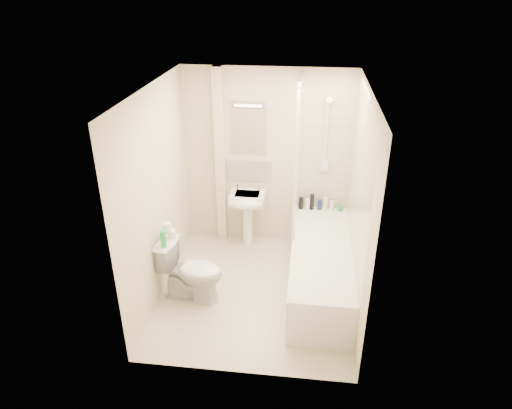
# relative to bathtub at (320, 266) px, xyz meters

# --- Properties ---
(floor) EXTENTS (2.50, 2.50, 0.00)m
(floor) POSITION_rel_bathtub_xyz_m (-0.75, -0.20, -0.29)
(floor) COLOR beige
(floor) RESTS_ON ground
(wall_back) EXTENTS (2.20, 0.02, 2.40)m
(wall_back) POSITION_rel_bathtub_xyz_m (-0.75, 1.05, 0.91)
(wall_back) COLOR beige
(wall_back) RESTS_ON ground
(wall_left) EXTENTS (0.02, 2.50, 2.40)m
(wall_left) POSITION_rel_bathtub_xyz_m (-1.85, -0.20, 0.91)
(wall_left) COLOR beige
(wall_left) RESTS_ON ground
(wall_right) EXTENTS (0.02, 2.50, 2.40)m
(wall_right) POSITION_rel_bathtub_xyz_m (0.35, -0.20, 0.91)
(wall_right) COLOR beige
(wall_right) RESTS_ON ground
(ceiling) EXTENTS (2.20, 2.50, 0.02)m
(ceiling) POSITION_rel_bathtub_xyz_m (-0.75, -0.20, 2.11)
(ceiling) COLOR white
(ceiling) RESTS_ON wall_back
(tile_back) EXTENTS (0.70, 0.01, 1.75)m
(tile_back) POSITION_rel_bathtub_xyz_m (0.00, 1.04, 1.14)
(tile_back) COLOR beige
(tile_back) RESTS_ON wall_back
(tile_right) EXTENTS (0.01, 2.10, 1.75)m
(tile_right) POSITION_rel_bathtub_xyz_m (0.34, 0.00, 1.14)
(tile_right) COLOR beige
(tile_right) RESTS_ON wall_right
(pipe_boxing) EXTENTS (0.12, 0.12, 2.40)m
(pipe_boxing) POSITION_rel_bathtub_xyz_m (-1.37, 0.99, 0.91)
(pipe_boxing) COLOR beige
(pipe_boxing) RESTS_ON ground
(splashback) EXTENTS (0.60, 0.02, 0.30)m
(splashback) POSITION_rel_bathtub_xyz_m (-0.99, 1.04, 0.74)
(splashback) COLOR beige
(splashback) RESTS_ON wall_back
(mirror) EXTENTS (0.46, 0.01, 0.60)m
(mirror) POSITION_rel_bathtub_xyz_m (-0.99, 1.04, 1.29)
(mirror) COLOR white
(mirror) RESTS_ON wall_back
(strip_light) EXTENTS (0.42, 0.07, 0.07)m
(strip_light) POSITION_rel_bathtub_xyz_m (-0.99, 1.02, 1.66)
(strip_light) COLOR silver
(strip_light) RESTS_ON wall_back
(bathtub) EXTENTS (0.70, 2.10, 0.55)m
(bathtub) POSITION_rel_bathtub_xyz_m (0.00, 0.00, 0.00)
(bathtub) COLOR white
(bathtub) RESTS_ON ground
(shower_screen) EXTENTS (0.04, 0.92, 1.80)m
(shower_screen) POSITION_rel_bathtub_xyz_m (-0.35, 0.60, 1.16)
(shower_screen) COLOR white
(shower_screen) RESTS_ON bathtub
(shower_fixture) EXTENTS (0.10, 0.16, 0.99)m
(shower_fixture) POSITION_rel_bathtub_xyz_m (-0.00, 0.99, 1.26)
(shower_fixture) COLOR white
(shower_fixture) RESTS_ON wall_back
(pedestal_sink) EXTENTS (0.46, 0.45, 0.90)m
(pedestal_sink) POSITION_rel_bathtub_xyz_m (-0.99, 0.81, 0.34)
(pedestal_sink) COLOR white
(pedestal_sink) RESTS_ON ground
(bottle_black_a) EXTENTS (0.06, 0.06, 0.16)m
(bottle_black_a) POSITION_rel_bathtub_xyz_m (-0.28, 0.96, 0.34)
(bottle_black_a) COLOR black
(bottle_black_a) RESTS_ON bathtub
(bottle_white_a) EXTENTS (0.06, 0.06, 0.15)m
(bottle_white_a) POSITION_rel_bathtub_xyz_m (-0.19, 0.96, 0.34)
(bottle_white_a) COLOR white
(bottle_white_a) RESTS_ON bathtub
(bottle_black_b) EXTENTS (0.06, 0.06, 0.22)m
(bottle_black_b) POSITION_rel_bathtub_xyz_m (-0.13, 0.96, 0.37)
(bottle_black_b) COLOR black
(bottle_black_b) RESTS_ON bathtub
(bottle_blue) EXTENTS (0.05, 0.05, 0.14)m
(bottle_blue) POSITION_rel_bathtub_xyz_m (-0.03, 0.96, 0.33)
(bottle_blue) COLOR navy
(bottle_blue) RESTS_ON bathtub
(bottle_cream) EXTENTS (0.06, 0.06, 0.18)m
(bottle_cream) POSITION_rel_bathtub_xyz_m (0.05, 0.96, 0.35)
(bottle_cream) COLOR beige
(bottle_cream) RESTS_ON bathtub
(bottle_white_b) EXTENTS (0.06, 0.06, 0.14)m
(bottle_white_b) POSITION_rel_bathtub_xyz_m (0.13, 0.96, 0.33)
(bottle_white_b) COLOR white
(bottle_white_b) RESTS_ON bathtub
(bottle_green) EXTENTS (0.06, 0.06, 0.08)m
(bottle_green) POSITION_rel_bathtub_xyz_m (0.24, 0.96, 0.30)
(bottle_green) COLOR green
(bottle_green) RESTS_ON bathtub
(toilet) EXTENTS (0.59, 0.82, 0.73)m
(toilet) POSITION_rel_bathtub_xyz_m (-1.47, -0.38, 0.08)
(toilet) COLOR white
(toilet) RESTS_ON ground
(toilet_roll_lower) EXTENTS (0.10, 0.10, 0.09)m
(toilet_roll_lower) POSITION_rel_bathtub_xyz_m (-1.70, -0.28, 0.49)
(toilet_roll_lower) COLOR white
(toilet_roll_lower) RESTS_ON toilet
(toilet_roll_upper) EXTENTS (0.10, 0.10, 0.11)m
(toilet_roll_upper) POSITION_rel_bathtub_xyz_m (-1.73, -0.31, 0.59)
(toilet_roll_upper) COLOR white
(toilet_roll_upper) RESTS_ON toilet_roll_lower
(green_bottle) EXTENTS (0.06, 0.06, 0.19)m
(green_bottle) POSITION_rel_bathtub_xyz_m (-1.73, -0.48, 0.54)
(green_bottle) COLOR green
(green_bottle) RESTS_ON toilet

